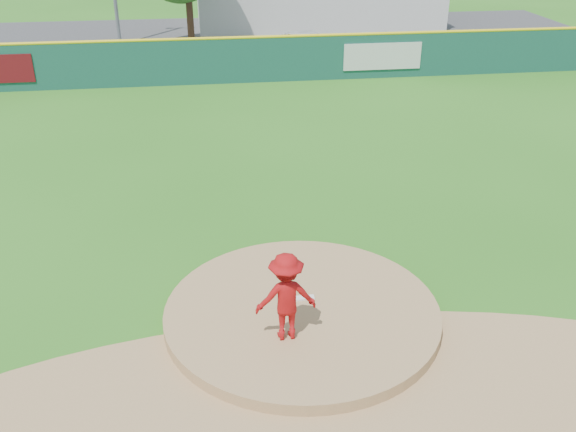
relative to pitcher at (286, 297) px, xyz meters
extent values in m
plane|color=#286B19|center=(0.44, 0.86, -1.12)|extent=(120.00, 120.00, 0.00)
cylinder|color=#9E774C|center=(0.44, 0.86, -1.12)|extent=(5.50, 5.50, 0.50)
cube|color=white|center=(0.44, 1.16, -0.85)|extent=(0.60, 0.15, 0.04)
cylinder|color=#9E774C|center=(0.44, -2.14, -1.11)|extent=(15.40, 15.40, 0.01)
cube|color=#38383A|center=(0.44, 27.86, -1.11)|extent=(44.00, 16.00, 0.02)
imported|color=#A10D10|center=(0.00, 0.00, 0.00)|extent=(1.15, 0.70, 1.74)
imported|color=silver|center=(4.45, 22.92, -0.39)|extent=(5.63, 4.27, 1.42)
cube|color=silver|center=(7.04, 18.78, -0.12)|extent=(3.60, 0.04, 1.20)
cube|color=#16483D|center=(0.44, 18.86, -0.12)|extent=(40.00, 0.10, 2.00)
cylinder|color=yellow|center=(0.44, 18.86, 0.88)|extent=(40.00, 0.14, 0.14)
cylinder|color=#382314|center=(-1.56, 25.86, 0.18)|extent=(0.36, 0.36, 2.60)
camera|label=1|loc=(-1.32, -9.60, 6.54)|focal=40.00mm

